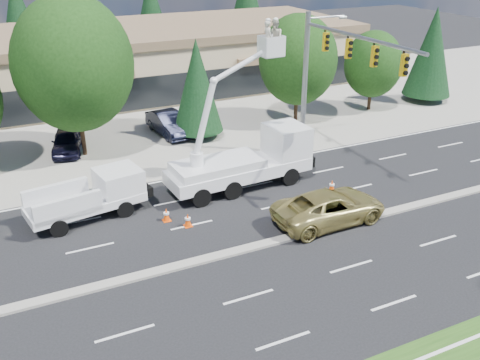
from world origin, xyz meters
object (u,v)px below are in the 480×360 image
bucket_truck (250,153)px  minivan (330,207)px  utility_pickup (94,200)px  signal_mast (326,68)px

bucket_truck → minivan: bucket_truck is taller
utility_pickup → bucket_truck: bucket_truck is taller
signal_mast → bucket_truck: 6.72m
bucket_truck → minivan: 5.98m
signal_mast → utility_pickup: 15.05m
signal_mast → bucket_truck: bearing=-171.3°
signal_mast → minivan: size_ratio=1.74×
signal_mast → utility_pickup: bearing=-176.9°
signal_mast → utility_pickup: size_ratio=1.67×
utility_pickup → bucket_truck: 8.91m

